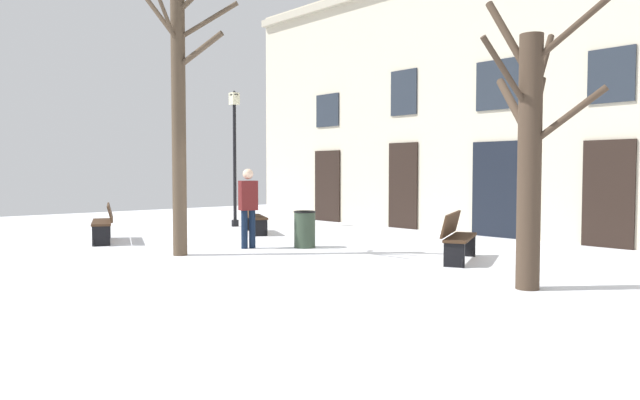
{
  "coord_description": "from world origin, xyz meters",
  "views": [
    {
      "loc": [
        8.5,
        -6.05,
        1.7
      ],
      "look_at": [
        0.0,
        1.47,
        1.13
      ],
      "focal_mm": 33.4,
      "sensor_mm": 36.0,
      "label": 1
    }
  ],
  "objects_px": {
    "litter_bin": "(305,229)",
    "person_by_shop_door": "(248,204)",
    "bench_facing_shops": "(254,216)",
    "streetlamp": "(235,144)",
    "tree_center": "(180,107)",
    "bench_by_litter_bin": "(457,236)",
    "tree_right_of_center": "(530,145)",
    "bench_near_lamp": "(104,222)"
  },
  "relations": [
    {
      "from": "litter_bin",
      "to": "person_by_shop_door",
      "type": "bearing_deg",
      "value": -125.22
    },
    {
      "from": "bench_facing_shops",
      "to": "streetlamp",
      "type": "bearing_deg",
      "value": 7.0
    },
    {
      "from": "litter_bin",
      "to": "bench_facing_shops",
      "type": "relative_size",
      "value": 0.49
    },
    {
      "from": "tree_center",
      "to": "bench_by_litter_bin",
      "type": "distance_m",
      "value": 5.95
    },
    {
      "from": "litter_bin",
      "to": "tree_right_of_center",
      "type": "bearing_deg",
      "value": -5.16
    },
    {
      "from": "tree_right_of_center",
      "to": "bench_near_lamp",
      "type": "relative_size",
      "value": 2.27
    },
    {
      "from": "tree_right_of_center",
      "to": "bench_by_litter_bin",
      "type": "bearing_deg",
      "value": 147.91
    },
    {
      "from": "tree_center",
      "to": "litter_bin",
      "type": "height_order",
      "value": "tree_center"
    },
    {
      "from": "tree_right_of_center",
      "to": "person_by_shop_door",
      "type": "bearing_deg",
      "value": -175.46
    },
    {
      "from": "streetlamp",
      "to": "bench_facing_shops",
      "type": "height_order",
      "value": "streetlamp"
    },
    {
      "from": "litter_bin",
      "to": "bench_facing_shops",
      "type": "bearing_deg",
      "value": 164.49
    },
    {
      "from": "streetlamp",
      "to": "bench_facing_shops",
      "type": "bearing_deg",
      "value": -19.67
    },
    {
      "from": "tree_center",
      "to": "tree_right_of_center",
      "type": "xyz_separation_m",
      "value": [
        6.31,
        2.12,
        -0.9
      ]
    },
    {
      "from": "tree_center",
      "to": "streetlamp",
      "type": "bearing_deg",
      "value": 136.7
    },
    {
      "from": "streetlamp",
      "to": "litter_bin",
      "type": "bearing_deg",
      "value": -17.14
    },
    {
      "from": "tree_right_of_center",
      "to": "bench_facing_shops",
      "type": "bearing_deg",
      "value": 171.0
    },
    {
      "from": "person_by_shop_door",
      "to": "litter_bin",
      "type": "bearing_deg",
      "value": -21.32
    },
    {
      "from": "bench_facing_shops",
      "to": "bench_near_lamp",
      "type": "distance_m",
      "value": 3.86
    },
    {
      "from": "bench_near_lamp",
      "to": "person_by_shop_door",
      "type": "distance_m",
      "value": 3.81
    },
    {
      "from": "litter_bin",
      "to": "bench_by_litter_bin",
      "type": "xyz_separation_m",
      "value": [
        3.41,
        0.87,
        0.06
      ]
    },
    {
      "from": "tree_right_of_center",
      "to": "person_by_shop_door",
      "type": "height_order",
      "value": "tree_right_of_center"
    },
    {
      "from": "streetlamp",
      "to": "litter_bin",
      "type": "relative_size",
      "value": 5.07
    },
    {
      "from": "streetlamp",
      "to": "bench_near_lamp",
      "type": "distance_m",
      "value": 5.07
    },
    {
      "from": "tree_right_of_center",
      "to": "bench_by_litter_bin",
      "type": "relative_size",
      "value": 2.6
    },
    {
      "from": "tree_center",
      "to": "streetlamp",
      "type": "relative_size",
      "value": 1.36
    },
    {
      "from": "litter_bin",
      "to": "bench_facing_shops",
      "type": "xyz_separation_m",
      "value": [
        -3.2,
        0.89,
        0.05
      ]
    },
    {
      "from": "person_by_shop_door",
      "to": "streetlamp",
      "type": "bearing_deg",
      "value": 73.7
    },
    {
      "from": "litter_bin",
      "to": "person_by_shop_door",
      "type": "relative_size",
      "value": 0.47
    },
    {
      "from": "bench_by_litter_bin",
      "to": "person_by_shop_door",
      "type": "relative_size",
      "value": 0.93
    },
    {
      "from": "streetlamp",
      "to": "bench_by_litter_bin",
      "type": "height_order",
      "value": "streetlamp"
    },
    {
      "from": "bench_facing_shops",
      "to": "litter_bin",
      "type": "bearing_deg",
      "value": -168.84
    },
    {
      "from": "tree_center",
      "to": "bench_near_lamp",
      "type": "bearing_deg",
      "value": -175.41
    },
    {
      "from": "tree_center",
      "to": "bench_facing_shops",
      "type": "xyz_separation_m",
      "value": [
        -2.49,
        3.52,
        -2.5
      ]
    },
    {
      "from": "bench_by_litter_bin",
      "to": "tree_center",
      "type": "bearing_deg",
      "value": 103.55
    },
    {
      "from": "streetlamp",
      "to": "bench_near_lamp",
      "type": "xyz_separation_m",
      "value": [
        1.21,
        -4.49,
        -2.02
      ]
    },
    {
      "from": "bench_by_litter_bin",
      "to": "person_by_shop_door",
      "type": "height_order",
      "value": "person_by_shop_door"
    },
    {
      "from": "bench_by_litter_bin",
      "to": "bench_facing_shops",
      "type": "bearing_deg",
      "value": 63.04
    },
    {
      "from": "tree_right_of_center",
      "to": "bench_by_litter_bin",
      "type": "height_order",
      "value": "tree_right_of_center"
    },
    {
      "from": "streetlamp",
      "to": "person_by_shop_door",
      "type": "relative_size",
      "value": 2.36
    },
    {
      "from": "tree_center",
      "to": "person_by_shop_door",
      "type": "xyz_separation_m",
      "value": [
        -0.0,
        1.62,
        -1.99
      ]
    },
    {
      "from": "litter_bin",
      "to": "bench_near_lamp",
      "type": "bearing_deg",
      "value": -144.03
    },
    {
      "from": "bench_by_litter_bin",
      "to": "bench_facing_shops",
      "type": "distance_m",
      "value": 6.6
    }
  ]
}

